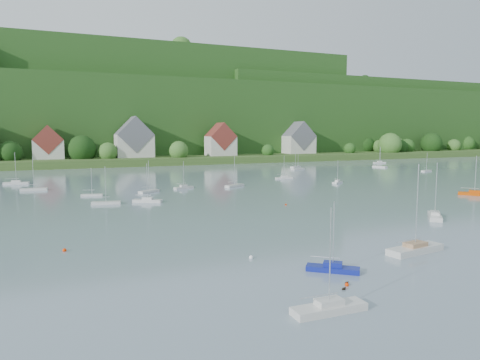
% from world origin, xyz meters
% --- Properties ---
extents(far_shore_strip, '(600.00, 60.00, 3.00)m').
position_xyz_m(far_shore_strip, '(0.00, 200.00, 1.50)').
color(far_shore_strip, '#35531F').
rests_on(far_shore_strip, ground).
extents(forested_ridge, '(620.00, 181.22, 69.89)m').
position_xyz_m(forested_ridge, '(0.39, 268.57, 22.89)').
color(forested_ridge, '#1E4114').
rests_on(forested_ridge, ground).
extents(village_building_1, '(12.00, 9.36, 14.00)m').
position_xyz_m(village_building_1, '(-30.00, 189.00, 8.75)').
color(village_building_1, beige).
rests_on(village_building_1, far_shore_strip).
extents(village_building_2, '(16.00, 11.44, 18.00)m').
position_xyz_m(village_building_2, '(5.00, 188.00, 10.27)').
color(village_building_2, beige).
rests_on(village_building_2, far_shore_strip).
extents(village_building_3, '(13.00, 10.40, 15.50)m').
position_xyz_m(village_building_3, '(45.00, 186.00, 9.43)').
color(village_building_3, beige).
rests_on(village_building_3, far_shore_strip).
extents(village_building_4, '(15.00, 10.40, 16.50)m').
position_xyz_m(village_building_4, '(90.00, 190.00, 9.59)').
color(village_building_4, beige).
rests_on(village_building_4, far_shore_strip).
extents(near_sailboat_0, '(6.27, 1.82, 8.44)m').
position_xyz_m(near_sailboat_0, '(-9.50, 16.45, 0.45)').
color(near_sailboat_0, silver).
rests_on(near_sailboat_0, ground).
extents(near_sailboat_1, '(5.11, 4.57, 7.26)m').
position_xyz_m(near_sailboat_1, '(-3.16, 25.08, 0.41)').
color(near_sailboat_1, navy).
rests_on(near_sailboat_1, ground).
extents(near_sailboat_2, '(8.05, 3.28, 10.55)m').
position_xyz_m(near_sailboat_2, '(10.01, 27.26, 0.51)').
color(near_sailboat_2, silver).
rests_on(near_sailboat_2, ground).
extents(near_sailboat_3, '(6.06, 6.31, 9.23)m').
position_xyz_m(near_sailboat_3, '(28.79, 42.11, 0.47)').
color(near_sailboat_3, silver).
rests_on(near_sailboat_3, ground).
extents(near_sailboat_5, '(5.50, 6.38, 8.93)m').
position_xyz_m(near_sailboat_5, '(58.20, 58.66, 0.46)').
color(near_sailboat_5, '#BE4104').
rests_on(near_sailboat_5, ground).
extents(mooring_buoy_0, '(0.39, 0.39, 0.39)m').
position_xyz_m(mooring_buoy_0, '(-4.43, 20.98, 0.00)').
color(mooring_buoy_0, '#EE3000').
rests_on(mooring_buoy_0, ground).
extents(mooring_buoy_1, '(0.46, 0.46, 0.46)m').
position_xyz_m(mooring_buoy_1, '(-8.90, 32.71, 0.00)').
color(mooring_buoy_1, white).
rests_on(mooring_buoy_1, ground).
extents(mooring_buoy_3, '(0.38, 0.38, 0.38)m').
position_xyz_m(mooring_buoy_3, '(12.55, 63.44, 0.00)').
color(mooring_buoy_3, '#EE3000').
rests_on(mooring_buoy_3, ground).
extents(mooring_buoy_5, '(0.48, 0.48, 0.48)m').
position_xyz_m(mooring_buoy_5, '(-28.27, 44.23, 0.00)').
color(mooring_buoy_5, '#EE3000').
rests_on(mooring_buoy_5, ground).
extents(duck_pair, '(1.62, 1.45, 0.29)m').
position_xyz_m(duck_pair, '(-4.71, 20.83, 0.10)').
color(duck_pair, black).
rests_on(duck_pair, ground).
extents(far_sailboat_cluster, '(196.74, 74.33, 8.71)m').
position_xyz_m(far_sailboat_cluster, '(8.57, 110.61, 0.37)').
color(far_sailboat_cluster, silver).
rests_on(far_sailboat_cluster, ground).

